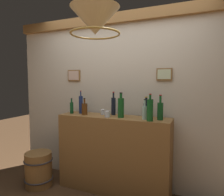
{
  "coord_description": "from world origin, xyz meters",
  "views": [
    {
      "loc": [
        1.04,
        -1.64,
        1.51
      ],
      "look_at": [
        0.0,
        0.78,
        1.29
      ],
      "focal_mm": 32.44,
      "sensor_mm": 36.0,
      "label": 1
    }
  ],
  "objects": [
    {
      "name": "liquor_bottle_scotch",
      "position": [
        0.12,
        0.78,
        1.17
      ],
      "size": [
        0.08,
        0.08,
        0.33
      ],
      "color": "#185421",
      "rests_on": "bar_shelf_unit"
    },
    {
      "name": "liquor_bottle_port",
      "position": [
        -0.53,
        0.87,
        1.17
      ],
      "size": [
        0.06,
        0.06,
        0.33
      ],
      "color": "navy",
      "rests_on": "bar_shelf_unit"
    },
    {
      "name": "glass_tumbler_rocks",
      "position": [
        -0.19,
        0.9,
        1.07
      ],
      "size": [
        0.06,
        0.06,
        0.07
      ],
      "color": "silver",
      "rests_on": "bar_shelf_unit"
    },
    {
      "name": "liquor_bottle_rye",
      "position": [
        0.44,
        0.77,
        1.13
      ],
      "size": [
        0.06,
        0.06,
        0.25
      ],
      "color": "#A5C9BE",
      "rests_on": "bar_shelf_unit"
    },
    {
      "name": "wooden_barrel",
      "position": [
        -1.04,
        0.53,
        0.24
      ],
      "size": [
        0.4,
        0.4,
        0.49
      ],
      "color": "olive",
      "rests_on": "ground"
    },
    {
      "name": "liquor_bottle_bourbon",
      "position": [
        0.52,
        0.69,
        1.17
      ],
      "size": [
        0.07,
        0.07,
        0.32
      ],
      "color": "#175522",
      "rests_on": "bar_shelf_unit"
    },
    {
      "name": "bar_shelf_unit",
      "position": [
        0.0,
        0.83,
        0.52
      ],
      "size": [
        1.52,
        0.38,
        1.04
      ],
      "primitive_type": "cube",
      "color": "olive",
      "rests_on": "ground"
    },
    {
      "name": "panelled_rear_partition",
      "position": [
        -0.0,
        1.1,
        1.31
      ],
      "size": [
        3.46,
        0.15,
        2.46
      ],
      "color": "beige",
      "rests_on": "ground"
    },
    {
      "name": "liquor_bottle_gin",
      "position": [
        0.42,
        0.95,
        1.14
      ],
      "size": [
        0.07,
        0.07,
        0.27
      ],
      "color": "black",
      "rests_on": "bar_shelf_unit"
    },
    {
      "name": "liquor_bottle_tequila",
      "position": [
        -0.42,
        0.78,
        1.12
      ],
      "size": [
        0.08,
        0.08,
        0.24
      ],
      "color": "#5D3313",
      "rests_on": "bar_shelf_unit"
    },
    {
      "name": "glass_tumbler_highball",
      "position": [
        -0.05,
        0.74,
        1.08
      ],
      "size": [
        0.07,
        0.07,
        0.08
      ],
      "color": "silver",
      "rests_on": "bar_shelf_unit"
    },
    {
      "name": "liquor_bottle_whiskey",
      "position": [
        0.62,
        0.82,
        1.15
      ],
      "size": [
        0.07,
        0.07,
        0.31
      ],
      "color": "#175323",
      "rests_on": "bar_shelf_unit"
    },
    {
      "name": "liquor_bottle_vermouth",
      "position": [
        -0.65,
        0.81,
        1.13
      ],
      "size": [
        0.05,
        0.05,
        0.22
      ],
      "color": "#175026",
      "rests_on": "bar_shelf_unit"
    },
    {
      "name": "liquor_bottle_sherry",
      "position": [
        -0.04,
        0.92,
        1.17
      ],
      "size": [
        0.06,
        0.06,
        0.33
      ],
      "color": "black",
      "rests_on": "bar_shelf_unit"
    },
    {
      "name": "pendant_lamp",
      "position": [
        0.23,
        -0.11,
        2.0
      ],
      "size": [
        0.42,
        0.42,
        0.5
      ],
      "color": "beige"
    }
  ]
}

